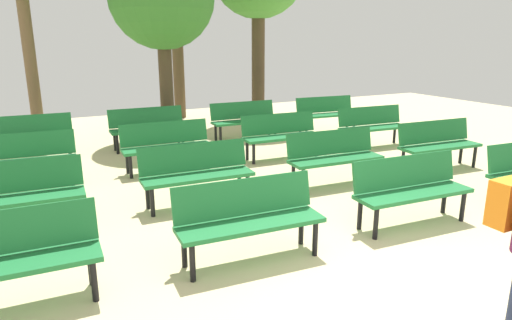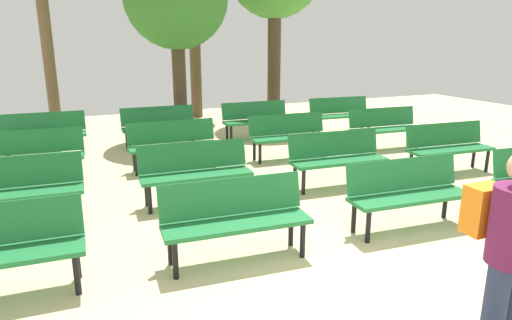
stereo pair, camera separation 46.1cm
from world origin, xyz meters
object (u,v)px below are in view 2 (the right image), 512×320
Objects in this scene: bench_r1_c3 at (448,145)px; bench_r3_c0 at (44,132)px; bench_r1_c1 at (195,169)px; bench_r0_c2 at (407,190)px; bench_r2_c1 at (173,142)px; bench_r3_c1 at (159,124)px; bench_r2_c0 at (32,153)px; visitor_with_backpack at (507,249)px; bench_r1_c0 at (17,187)px; bench_r0_c1 at (235,215)px; bench_r2_c3 at (384,126)px; bench_r2_c2 at (289,133)px; bench_r3_c2 at (256,118)px; bench_r3_c3 at (340,113)px; bench_r1_c2 at (337,155)px.

bench_r3_c0 is at bearing 152.51° from bench_r1_c3.
bench_r0_c2 is at bearing -38.58° from bench_r1_c1.
bench_r2_c1 is 1.84m from bench_r3_c1.
bench_r2_c0 is 3.01m from bench_r3_c1.
bench_r3_c0 is at bearing -68.01° from visitor_with_backpack.
bench_r2_c0 is at bearing 90.07° from bench_r1_c0.
bench_r1_c1 is (2.32, -0.13, 0.00)m from bench_r1_c0.
bench_r0_c1 and bench_r2_c1 have the same top height.
bench_r2_c0 is at bearing -143.04° from bench_r3_c1.
bench_r0_c2 is 1.00× the size of bench_r2_c3.
visitor_with_backpack is at bearing -99.63° from bench_r2_c2.
bench_r1_c0 is 6.89m from bench_r1_c3.
bench_r1_c0 is 7.14m from bench_r2_c3.
bench_r3_c2 is 2.28m from bench_r3_c3.
bench_r1_c1 is 1.88m from bench_r2_c1.
bench_r2_c2 and bench_r3_c1 have the same top height.
bench_r3_c2 is (-2.17, 1.98, 0.00)m from bench_r2_c3.
bench_r0_c2 is at bearing -110.89° from bench_r3_c3.
bench_r0_c2 is at bearing -116.28° from visitor_with_backpack.
bench_r1_c2 is 1.00× the size of bench_r1_c3.
bench_r3_c3 is at bearing 90.93° from bench_r1_c3.
bench_r2_c3 is at bearing -40.18° from bench_r3_c2.
bench_r2_c3 is at bearing 39.90° from bench_r0_c1.
bench_r0_c1 is at bearing -90.89° from bench_r2_c1.
bench_r1_c2 is 1.00× the size of bench_r3_c0.
bench_r0_c2 is 1.00× the size of bench_r1_c3.
bench_r2_c2 is at bearing -178.51° from bench_r2_c3.
bench_r2_c2 is (4.73, 1.58, 0.00)m from bench_r1_c0.
visitor_with_backpack reaches higher than bench_r2_c0.
bench_r2_c1 is 6.15m from visitor_with_backpack.
bench_r1_c1 and bench_r2_c2 have the same top height.
bench_r3_c1 is (-4.32, 4.01, 0.00)m from bench_r1_c3.
bench_r2_c0 is at bearing 179.93° from bench_r2_c2.
bench_r3_c2 is at bearing -178.25° from bench_r3_c3.
bench_r0_c1 is at bearing -121.71° from bench_r2_c2.
bench_r1_c3 is 1.01× the size of bench_r2_c1.
bench_r2_c1 is 0.99× the size of bench_r3_c3.
bench_r2_c0 is 1.01× the size of bench_r3_c2.
bench_r0_c1 is at bearing -89.75° from bench_r1_c1.
bench_r2_c2 is 1.00× the size of bench_r3_c0.
bench_r2_c1 is 0.99× the size of bench_r2_c3.
bench_r2_c0 is 7.15m from bench_r3_c3.
bench_r3_c2 is 0.99× the size of bench_r3_c3.
bench_r3_c1 is at bearing 141.49° from bench_r1_c3.
bench_r3_c2 is (2.26, -0.14, 0.00)m from bench_r3_c1.
bench_r3_c0 is at bearing -178.35° from bench_r3_c3.
bench_r0_c1 is 0.99× the size of visitor_with_backpack.
bench_r1_c0 is 4.98m from bench_r2_c2.
bench_r1_c2 is (0.13, 1.79, 0.00)m from bench_r0_c2.
bench_r0_c1 is 5.88m from bench_r2_c3.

